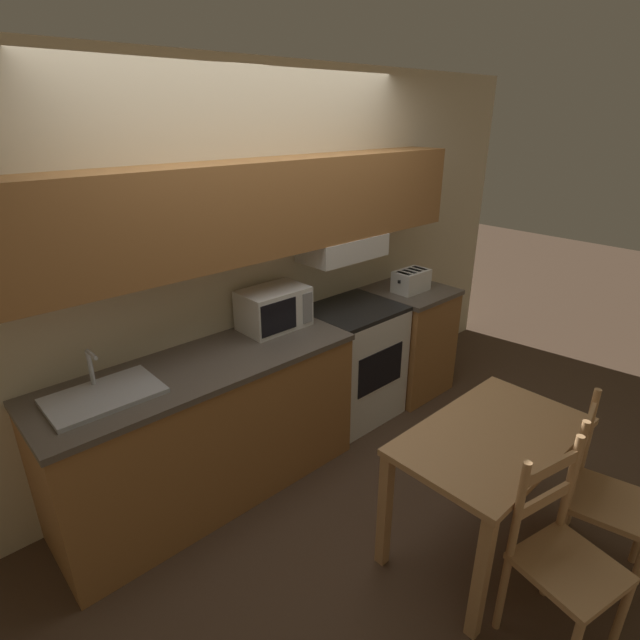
% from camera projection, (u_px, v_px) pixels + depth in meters
% --- Properties ---
extents(ground_plane, '(16.00, 16.00, 0.00)m').
position_uv_depth(ground_plane, '(266.00, 428.00, 3.83)').
color(ground_plane, '#4C3828').
extents(wall_back, '(5.56, 0.38, 2.55)m').
position_uv_depth(wall_back, '(264.00, 242.00, 3.23)').
color(wall_back, beige).
rests_on(wall_back, ground_plane).
extents(lower_counter_main, '(1.88, 0.64, 0.91)m').
position_uv_depth(lower_counter_main, '(208.00, 429.00, 3.04)').
color(lower_counter_main, '#A36B38').
rests_on(lower_counter_main, ground_plane).
extents(lower_counter_right_stub, '(0.61, 0.64, 0.91)m').
position_uv_depth(lower_counter_right_stub, '(407.00, 339.00, 4.24)').
color(lower_counter_right_stub, '#A36B38').
rests_on(lower_counter_right_stub, ground_plane).
extents(stove_range, '(0.67, 0.58, 0.91)m').
position_uv_depth(stove_range, '(352.00, 362.00, 3.85)').
color(stove_range, white).
rests_on(stove_range, ground_plane).
extents(microwave, '(0.45, 0.30, 0.27)m').
position_uv_depth(microwave, '(274.00, 308.00, 3.30)').
color(microwave, white).
rests_on(microwave, lower_counter_main).
extents(toaster, '(0.31, 0.18, 0.17)m').
position_uv_depth(toaster, '(411.00, 281.00, 3.99)').
color(toaster, white).
rests_on(toaster, lower_counter_right_stub).
extents(sink_basin, '(0.54, 0.35, 0.23)m').
position_uv_depth(sink_basin, '(104.00, 395.00, 2.51)').
color(sink_basin, '#B7BABF').
rests_on(sink_basin, lower_counter_main).
extents(dining_table, '(1.07, 0.63, 0.73)m').
position_uv_depth(dining_table, '(491.00, 452.00, 2.58)').
color(dining_table, tan).
rests_on(dining_table, ground_plane).
extents(chair_left_of_table, '(0.45, 0.45, 0.95)m').
position_uv_depth(chair_left_of_table, '(562.00, 560.00, 2.15)').
color(chair_left_of_table, tan).
rests_on(chair_left_of_table, ground_plane).
extents(chair_right_of_table, '(0.45, 0.45, 0.95)m').
position_uv_depth(chair_right_of_table, '(601.00, 497.00, 2.50)').
color(chair_right_of_table, tan).
rests_on(chair_right_of_table, ground_plane).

